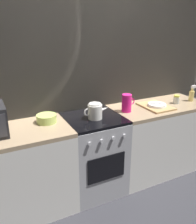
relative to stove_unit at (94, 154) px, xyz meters
The scene contains 11 objects.
ground_plane 0.45m from the stove_unit, 90.00° to the left, with size 8.00×8.00×0.00m, color #2D2D33.
back_wall 0.82m from the stove_unit, 90.00° to the left, with size 3.60×0.05×2.40m.
counter_left 0.90m from the stove_unit, behind, with size 1.20×0.60×0.90m.
stove_unit is the anchor object (origin of this frame).
counter_right 0.90m from the stove_unit, ahead, with size 1.20×0.60×0.90m.
kettle 0.53m from the stove_unit, 84.99° to the right, with size 0.28×0.15×0.17m.
mixing_bowl 0.69m from the stove_unit, 169.55° to the left, with size 0.20×0.20×0.08m, color #B7D166.
pitcher 0.69m from the stove_unit, ahead, with size 0.16×0.11×0.20m.
dish_pile 0.93m from the stove_unit, ahead, with size 0.30×0.40×0.06m.
spice_jar 1.23m from the stove_unit, ahead, with size 0.08×0.08×0.10m.
spray_bottle 1.47m from the stove_unit, ahead, with size 0.08×0.06×0.20m.
Camera 1 is at (-1.01, -2.12, 1.83)m, focal length 38.18 mm.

